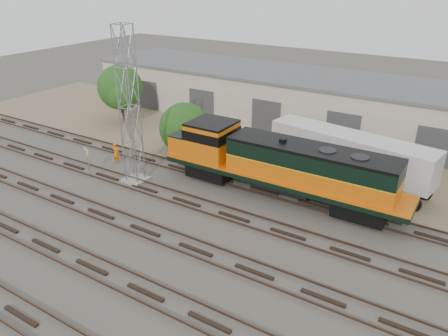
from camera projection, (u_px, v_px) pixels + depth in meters
The scene contains 11 objects.
ground at pixel (222, 228), 28.55m from camera, with size 140.00×140.00×0.00m, color #47423A.
dirt_strip at pixel (309, 153), 40.13m from camera, with size 80.00×16.00×0.02m, color #726047.
tracks at pixel (196, 250), 26.20m from camera, with size 80.00×20.40×0.28m.
warehouse at pixel (340, 105), 45.17m from camera, with size 58.40×10.40×5.30m.
locomotive at pixel (277, 164), 31.66m from camera, with size 18.68×3.28×4.49m.
signal_tower at pixel (130, 110), 32.54m from camera, with size 1.77×1.77×12.03m.
sign_post at pixel (87, 156), 35.48m from camera, with size 0.86×0.41×2.25m.
worker at pixel (116, 153), 37.72m from camera, with size 0.69×0.46×1.90m, color orange.
semi_trailer at pixel (353, 154), 33.53m from camera, with size 13.23×4.71×3.99m.
tree_west at pixel (121, 89), 46.64m from camera, with size 5.04×4.80×6.28m.
tree_mid at pixel (186, 130), 39.98m from camera, with size 4.99×4.75×4.75m.
Camera 1 is at (13.00, -20.60, 15.39)m, focal length 35.00 mm.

